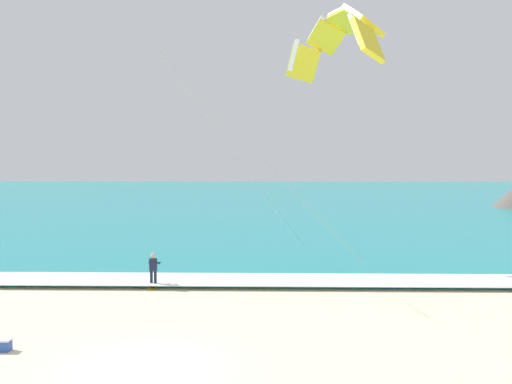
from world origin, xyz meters
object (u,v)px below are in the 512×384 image
object	(u,v)px
kite_primary	(339,36)
surfboard	(153,287)
kitesurfer	(153,269)
cooler_box	(2,345)

from	to	relation	value
kite_primary	surfboard	bearing A→B (deg)	-159.72
kitesurfer	cooler_box	size ratio (longest dim) A/B	2.91
kitesurfer	kite_primary	size ratio (longest dim) A/B	0.13
surfboard	kitesurfer	xyz separation A→B (m)	(0.00, 0.02, 0.91)
kitesurfer	cooler_box	xyz separation A→B (m)	(-3.12, -9.65, -0.74)
kitesurfer	cooler_box	world-z (taller)	kitesurfer
kitesurfer	kite_primary	bearing A→B (deg)	20.19
kitesurfer	surfboard	bearing A→B (deg)	-96.95
kitesurfer	cooler_box	bearing A→B (deg)	-107.94
kitesurfer	kite_primary	xyz separation A→B (m)	(9.23, 3.39, 11.70)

